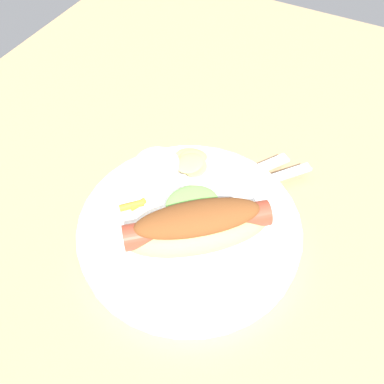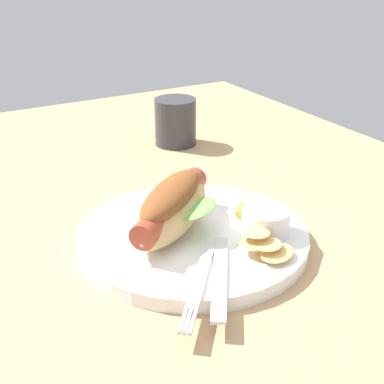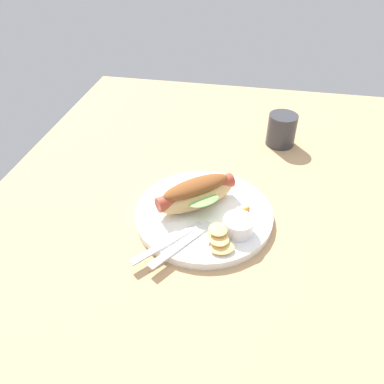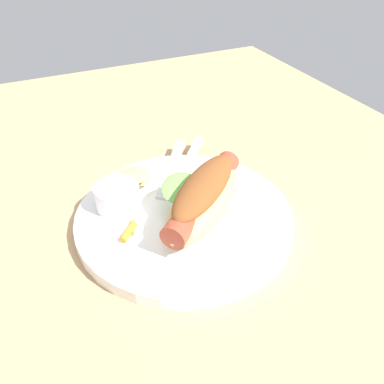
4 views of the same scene
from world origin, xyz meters
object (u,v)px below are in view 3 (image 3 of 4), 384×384
Objects in this scene: plate at (201,214)px; carrot_garnish at (242,211)px; knife at (182,244)px; chips_pile at (219,240)px; fork at (170,241)px; hot_dog at (196,193)px; drinking_cup at (282,130)px; sauce_ramekin at (238,226)px.

carrot_garnish reaches higher than plate.
chips_pile is at bearing 134.96° from knife.
carrot_garnish is (-0.83, 7.53, 1.20)cm from plate.
chips_pile is (-1.06, 8.41, 0.99)cm from fork.
drinking_cup reaches higher than hot_dog.
plate is at bearing -25.60° from drinking_cup.
fork is 4.15× the size of carrot_garnish.
chips_pile is 39.55cm from drinking_cup.
drinking_cup is at bearing -158.88° from hot_dog.
sauce_ramekin is 0.44× the size of fork.
plate is at bearing -151.37° from chips_pile.
sauce_ramekin is 1.84× the size of carrot_garnish.
knife is at bearing -78.68° from chips_pile.
knife is 6.42cm from chips_pile.
carrot_garnish is at bearing 170.65° from fork.
carrot_garnish reaches higher than knife.
drinking_cup reaches higher than plate.
knife is (0.18, 2.19, -0.02)cm from fork.
sauce_ramekin reaches higher than carrot_garnish.
fork is at bearing -23.79° from plate.
sauce_ramekin is 4.67cm from chips_pile.
sauce_ramekin is 10.41cm from knife.
plate is at bearing 89.97° from hot_dog.
fork is 0.84× the size of knife.
fork and knife have the same top height.
hot_dog is (-1.54, -1.29, 3.69)cm from plate.
sauce_ramekin is at bearing -11.75° from drinking_cup.
hot_dog is 1.32× the size of fork.
drinking_cup is at bearing -168.78° from knife.
carrot_garnish is 0.38× the size of drinking_cup.
fork is 1.56× the size of drinking_cup.
hot_dog is 11.17cm from knife.
plate is 3.80× the size of chips_pile.
chips_pile reaches higher than carrot_garnish.
hot_dog is 9.19cm from carrot_garnish.
chips_pile is 0.88× the size of drinking_cup.
hot_dog is at bearing -154.44° from fork.
hot_dog is 32.70cm from drinking_cup.
hot_dog reaches higher than plate.
carrot_garnish is (-8.88, 3.14, -0.79)cm from chips_pile.
hot_dog is 11.27cm from chips_pile.
plate is at bearing -163.88° from fork.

